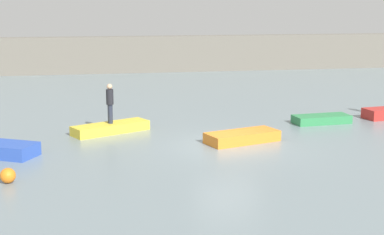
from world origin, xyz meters
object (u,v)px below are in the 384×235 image
(rowboat_orange, at_px, (242,137))
(mooring_buoy, at_px, (8,176))
(rowboat_green, at_px, (321,119))
(person_dark_shirt, at_px, (110,101))
(rowboat_yellow, at_px, (111,128))

(rowboat_orange, bearing_deg, mooring_buoy, -173.74)
(rowboat_green, height_order, person_dark_shirt, person_dark_shirt)
(rowboat_yellow, height_order, rowboat_green, rowboat_yellow)
(person_dark_shirt, height_order, mooring_buoy, person_dark_shirt)
(rowboat_orange, distance_m, mooring_buoy, 9.63)
(rowboat_yellow, xyz_separation_m, person_dark_shirt, (-0.00, 0.00, 1.19))
(rowboat_yellow, xyz_separation_m, mooring_buoy, (-3.55, -6.65, 0.04))
(mooring_buoy, bearing_deg, rowboat_yellow, 61.88)
(rowboat_orange, height_order, mooring_buoy, mooring_buoy)
(rowboat_green, xyz_separation_m, mooring_buoy, (-13.52, -6.85, 0.05))
(rowboat_green, height_order, mooring_buoy, mooring_buoy)
(rowboat_green, relative_size, person_dark_shirt, 1.53)
(rowboat_orange, relative_size, person_dark_shirt, 1.73)
(rowboat_green, bearing_deg, rowboat_orange, -152.75)
(rowboat_orange, height_order, rowboat_green, rowboat_orange)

